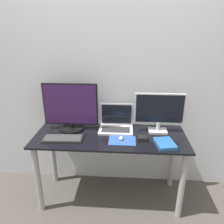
{
  "coord_description": "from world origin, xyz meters",
  "views": [
    {
      "loc": [
        0.15,
        -1.59,
        1.72
      ],
      "look_at": [
        0.02,
        0.34,
        0.96
      ],
      "focal_mm": 35.0,
      "sensor_mm": 36.0,
      "label": 1
    }
  ],
  "objects_px": {
    "monitor_left": "(71,108)",
    "book": "(165,144)",
    "laptop": "(116,123)",
    "mouse": "(121,138)",
    "power_brick": "(142,138)",
    "monitor_right": "(159,111)",
    "keyboard": "(63,138)"
  },
  "relations": [
    {
      "from": "monitor_right",
      "to": "mouse",
      "type": "distance_m",
      "value": 0.46
    },
    {
      "from": "book",
      "to": "power_brick",
      "type": "bearing_deg",
      "value": 159.92
    },
    {
      "from": "monitor_left",
      "to": "mouse",
      "type": "xyz_separation_m",
      "value": [
        0.51,
        -0.2,
        -0.21
      ]
    },
    {
      "from": "monitor_right",
      "to": "laptop",
      "type": "relative_size",
      "value": 1.4
    },
    {
      "from": "monitor_left",
      "to": "laptop",
      "type": "height_order",
      "value": "monitor_left"
    },
    {
      "from": "monitor_right",
      "to": "mouse",
      "type": "relative_size",
      "value": 8.07
    },
    {
      "from": "mouse",
      "to": "book",
      "type": "relative_size",
      "value": 0.26
    },
    {
      "from": "mouse",
      "to": "monitor_right",
      "type": "bearing_deg",
      "value": 28.68
    },
    {
      "from": "mouse",
      "to": "power_brick",
      "type": "bearing_deg",
      "value": 1.69
    },
    {
      "from": "monitor_left",
      "to": "power_brick",
      "type": "bearing_deg",
      "value": -15.19
    },
    {
      "from": "book",
      "to": "laptop",
      "type": "bearing_deg",
      "value": 145.44
    },
    {
      "from": "laptop",
      "to": "mouse",
      "type": "distance_m",
      "value": 0.25
    },
    {
      "from": "monitor_left",
      "to": "power_brick",
      "type": "xyz_separation_m",
      "value": [
        0.7,
        -0.19,
        -0.21
      ]
    },
    {
      "from": "monitor_left",
      "to": "keyboard",
      "type": "height_order",
      "value": "monitor_left"
    },
    {
      "from": "keyboard",
      "to": "book",
      "type": "xyz_separation_m",
      "value": [
        0.93,
        -0.04,
        0.01
      ]
    },
    {
      "from": "mouse",
      "to": "power_brick",
      "type": "xyz_separation_m",
      "value": [
        0.2,
        0.01,
        -0.0
      ]
    },
    {
      "from": "monitor_right",
      "to": "power_brick",
      "type": "height_order",
      "value": "monitor_right"
    },
    {
      "from": "monitor_right",
      "to": "book",
      "type": "height_order",
      "value": "monitor_right"
    },
    {
      "from": "monitor_right",
      "to": "mouse",
      "type": "height_order",
      "value": "monitor_right"
    },
    {
      "from": "monitor_left",
      "to": "monitor_right",
      "type": "xyz_separation_m",
      "value": [
        0.87,
        0.0,
        -0.01
      ]
    },
    {
      "from": "monitor_left",
      "to": "book",
      "type": "bearing_deg",
      "value": -16.27
    },
    {
      "from": "monitor_right",
      "to": "book",
      "type": "xyz_separation_m",
      "value": [
        0.03,
        -0.26,
        -0.21
      ]
    },
    {
      "from": "book",
      "to": "power_brick",
      "type": "distance_m",
      "value": 0.21
    },
    {
      "from": "monitor_left",
      "to": "book",
      "type": "height_order",
      "value": "monitor_left"
    },
    {
      "from": "book",
      "to": "power_brick",
      "type": "xyz_separation_m",
      "value": [
        -0.2,
        0.07,
        0.01
      ]
    },
    {
      "from": "book",
      "to": "power_brick",
      "type": "relative_size",
      "value": 2.73
    },
    {
      "from": "laptop",
      "to": "book",
      "type": "distance_m",
      "value": 0.55
    },
    {
      "from": "monitor_left",
      "to": "keyboard",
      "type": "relative_size",
      "value": 1.45
    },
    {
      "from": "mouse",
      "to": "monitor_left",
      "type": "bearing_deg",
      "value": 158.82
    },
    {
      "from": "keyboard",
      "to": "mouse",
      "type": "xyz_separation_m",
      "value": [
        0.54,
        0.02,
        0.01
      ]
    },
    {
      "from": "monitor_left",
      "to": "book",
      "type": "xyz_separation_m",
      "value": [
        0.9,
        -0.26,
        -0.21
      ]
    },
    {
      "from": "monitor_left",
      "to": "keyboard",
      "type": "distance_m",
      "value": 0.31
    }
  ]
}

